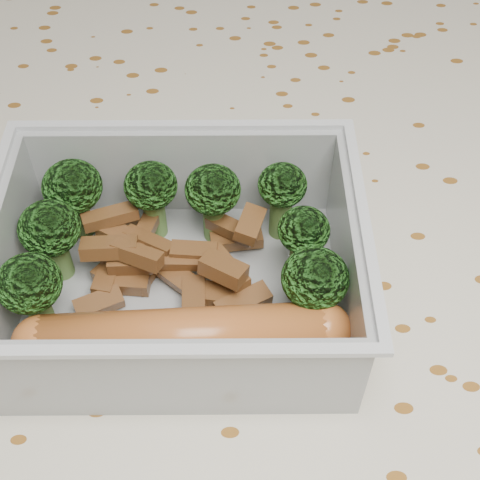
{
  "coord_description": "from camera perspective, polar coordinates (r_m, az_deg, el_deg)",
  "views": [
    {
      "loc": [
        -0.01,
        -0.23,
        1.06
      ],
      "look_at": [
        -0.0,
        0.01,
        0.78
      ],
      "focal_mm": 50.0,
      "sensor_mm": 36.0,
      "label": 1
    }
  ],
  "objects": [
    {
      "name": "dining_table",
      "position": [
        0.46,
        0.14,
        -10.02
      ],
      "size": [
        1.4,
        0.9,
        0.75
      ],
      "color": "brown",
      "rests_on": "ground"
    },
    {
      "name": "tablecloth",
      "position": [
        0.42,
        0.16,
        -6.53
      ],
      "size": [
        1.46,
        0.96,
        0.19
      ],
      "color": "silver",
      "rests_on": "dining_table"
    },
    {
      "name": "lunch_container",
      "position": [
        0.36,
        -5.23,
        -2.98
      ],
      "size": [
        0.19,
        0.15,
        0.07
      ],
      "color": "silver",
      "rests_on": "tablecloth"
    },
    {
      "name": "broccoli_florets",
      "position": [
        0.36,
        -6.19,
        1.16
      ],
      "size": [
        0.18,
        0.1,
        0.05
      ],
      "color": "#608C3F",
      "rests_on": "lunch_container"
    },
    {
      "name": "meat_pile",
      "position": [
        0.37,
        -6.35,
        -1.83
      ],
      "size": [
        0.11,
        0.07,
        0.03
      ],
      "color": "brown",
      "rests_on": "lunch_container"
    },
    {
      "name": "sausage",
      "position": [
        0.33,
        -4.88,
        -8.24
      ],
      "size": [
        0.17,
        0.03,
        0.03
      ],
      "color": "#BB632A",
      "rests_on": "lunch_container"
    }
  ]
}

